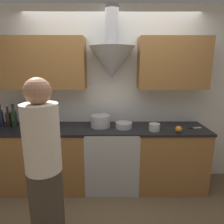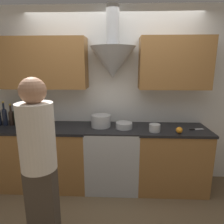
% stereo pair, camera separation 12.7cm
% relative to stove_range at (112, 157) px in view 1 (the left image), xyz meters
% --- Properties ---
extents(ground_plane, '(12.00, 12.00, 0.00)m').
position_rel_stove_range_xyz_m(ground_plane, '(0.00, -0.34, -0.46)').
color(ground_plane, brown).
extents(wall_back, '(8.40, 0.62, 2.60)m').
position_rel_stove_range_xyz_m(wall_back, '(-0.07, 0.26, 1.02)').
color(wall_back, white).
rests_on(wall_back, ground_plane).
extents(counter_left, '(1.41, 0.62, 0.91)m').
position_rel_stove_range_xyz_m(counter_left, '(-1.06, -0.00, -0.00)').
color(counter_left, '#9E6B38').
rests_on(counter_left, ground_plane).
extents(counter_right, '(0.99, 0.62, 0.91)m').
position_rel_stove_range_xyz_m(counter_right, '(0.85, -0.00, -0.00)').
color(counter_right, '#9E6B38').
rests_on(counter_right, ground_plane).
extents(stove_range, '(0.73, 0.60, 0.91)m').
position_rel_stove_range_xyz_m(stove_range, '(0.00, 0.00, 0.00)').
color(stove_range, '#B7BABC').
rests_on(stove_range, ground_plane).
extents(wine_bottle_1, '(0.07, 0.07, 0.36)m').
position_rel_stove_range_xyz_m(wine_bottle_1, '(-1.58, 0.05, 0.59)').
color(wine_bottle_1, black).
rests_on(wine_bottle_1, counter_left).
extents(wine_bottle_2, '(0.07, 0.07, 0.32)m').
position_rel_stove_range_xyz_m(wine_bottle_2, '(-1.48, 0.06, 0.58)').
color(wine_bottle_2, black).
rests_on(wine_bottle_2, counter_left).
extents(wine_bottle_3, '(0.08, 0.08, 0.33)m').
position_rel_stove_range_xyz_m(wine_bottle_3, '(-1.40, 0.05, 0.59)').
color(wine_bottle_3, black).
rests_on(wine_bottle_3, counter_left).
extents(wine_bottle_4, '(0.07, 0.07, 0.35)m').
position_rel_stove_range_xyz_m(wine_bottle_4, '(-1.29, 0.07, 0.59)').
color(wine_bottle_4, black).
rests_on(wine_bottle_4, counter_left).
extents(wine_bottle_5, '(0.07, 0.07, 0.33)m').
position_rel_stove_range_xyz_m(wine_bottle_5, '(-1.21, 0.06, 0.59)').
color(wine_bottle_5, black).
rests_on(wine_bottle_5, counter_left).
extents(wine_bottle_6, '(0.07, 0.07, 0.32)m').
position_rel_stove_range_xyz_m(wine_bottle_6, '(-1.11, 0.05, 0.58)').
color(wine_bottle_6, black).
rests_on(wine_bottle_6, counter_left).
extents(stock_pot, '(0.28, 0.28, 0.17)m').
position_rel_stove_range_xyz_m(stock_pot, '(-0.17, 0.04, 0.54)').
color(stock_pot, '#B7BABC').
rests_on(stock_pot, stove_range).
extents(mixing_bowl, '(0.23, 0.23, 0.08)m').
position_rel_stove_range_xyz_m(mixing_bowl, '(0.17, -0.03, 0.49)').
color(mixing_bowl, '#B7BABC').
rests_on(mixing_bowl, stove_range).
extents(orange_fruit, '(0.08, 0.08, 0.08)m').
position_rel_stove_range_xyz_m(orange_fruit, '(0.88, -0.20, 0.49)').
color(orange_fruit, orange).
rests_on(orange_fruit, counter_right).
extents(saucepan, '(0.15, 0.15, 0.10)m').
position_rel_stove_range_xyz_m(saucepan, '(0.57, -0.15, 0.50)').
color(saucepan, '#B7BABC').
rests_on(saucepan, counter_right).
extents(chefs_knife, '(0.20, 0.07, 0.01)m').
position_rel_stove_range_xyz_m(chefs_knife, '(1.16, -0.04, 0.46)').
color(chefs_knife, silver).
rests_on(chefs_knife, counter_right).
extents(person_foreground_left, '(0.30, 0.30, 1.69)m').
position_rel_stove_range_xyz_m(person_foreground_left, '(-0.59, -1.14, 0.49)').
color(person_foreground_left, '#473D33').
rests_on(person_foreground_left, ground_plane).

